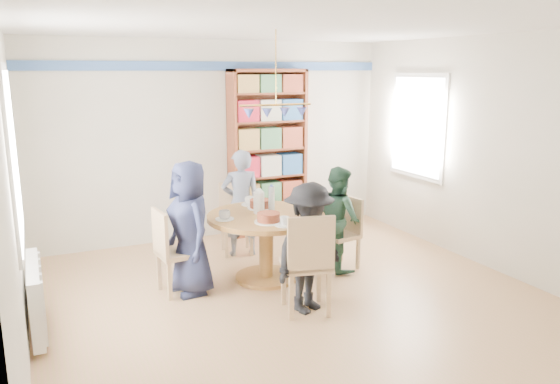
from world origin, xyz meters
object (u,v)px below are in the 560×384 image
chair_near (308,260)px  person_far (241,203)px  chair_left (171,248)px  person_near (309,248)px  dining_table (266,231)px  radiator (36,297)px  person_right (338,218)px  person_left (190,228)px  chair_far (236,214)px  chair_right (345,229)px  bookshelf (268,154)px

chair_near → person_far: person_far is taller
chair_left → person_near: person_near is taller
dining_table → person_near: (0.05, -0.93, 0.08)m
radiator → person_right: size_ratio=0.82×
person_left → person_right: size_ratio=1.15×
chair_far → chair_near: (-0.03, -2.06, 0.06)m
dining_table → person_far: (0.05, 0.90, 0.12)m
chair_right → radiator: bearing=-174.4°
radiator → bookshelf: bearing=33.2°
chair_near → radiator: bearing=164.6°
chair_far → person_left: (-0.89, -1.06, 0.21)m
radiator → person_left: person_left is taller
person_far → person_near: person_far is taller
chair_near → bookshelf: 2.86m
chair_left → chair_right: (2.06, -0.07, -0.04)m
person_left → chair_left: bearing=-111.5°
chair_near → person_far: (0.05, 1.90, 0.12)m
dining_table → person_right: bearing=-2.7°
chair_left → chair_right: size_ratio=1.09×
person_far → person_near: 1.82m
person_near → person_right: bearing=24.9°
person_right → person_near: size_ratio=0.96×
radiator → chair_near: 2.46m
person_left → chair_right: bearing=81.2°
person_right → person_near: person_near is taller
person_right → person_far: size_ratio=0.91×
person_right → bookshelf: size_ratio=0.53×
person_right → chair_left: bearing=86.2°
radiator → chair_right: 3.39m
dining_table → person_left: bearing=-179.6°
chair_right → person_right: size_ratio=0.69×
dining_table → chair_near: 1.00m
person_far → person_left: bearing=56.0°
chair_near → chair_far: bearing=89.1°
dining_table → radiator: bearing=-171.5°
radiator → chair_near: chair_near is taller
radiator → chair_right: bearing=5.6°
radiator → person_left: (1.50, 0.35, 0.35)m
person_left → dining_table: bearing=82.2°
person_far → bookshelf: bookshelf is taller
chair_near → person_right: size_ratio=0.82×
person_right → chair_right: bearing=-82.1°
bookshelf → chair_left: bearing=-137.8°
chair_right → person_right: bearing=-170.7°
chair_far → dining_table: bearing=-91.5°
person_left → radiator: bearing=-85.2°
chair_left → chair_near: (1.06, -1.04, 0.05)m
chair_near → person_left: (-0.86, 1.00, 0.15)m
chair_right → chair_far: bearing=132.0°
chair_near → person_right: 1.32m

